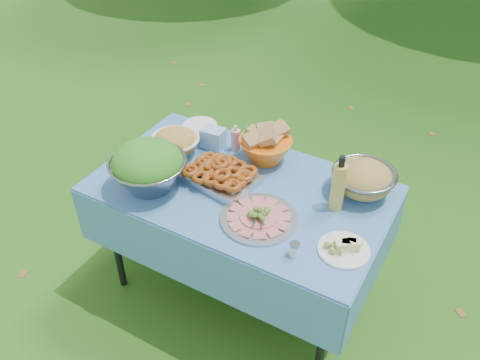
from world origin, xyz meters
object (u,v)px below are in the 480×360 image
picnic_table (240,241)px  salad_bowl (148,166)px  oil_bottle (339,183)px  charcuterie_platter (259,213)px  bread_bowl (266,144)px  plate_stack (200,129)px  pasta_bowl_steel (364,178)px

picnic_table → salad_bowl: salad_bowl is taller
oil_bottle → picnic_table: bearing=-169.0°
salad_bowl → charcuterie_platter: salad_bowl is taller
bread_bowl → salad_bowl: bearing=-128.0°
salad_bowl → oil_bottle: size_ratio=1.30×
salad_bowl → plate_stack: salad_bowl is taller
salad_bowl → charcuterie_platter: bearing=5.2°
bread_bowl → charcuterie_platter: (0.20, -0.44, -0.05)m
salad_bowl → oil_bottle: (0.86, 0.31, 0.02)m
pasta_bowl_steel → charcuterie_platter: 0.55m
plate_stack → charcuterie_platter: (0.64, -0.49, 0.01)m
plate_stack → charcuterie_platter: 0.81m
bread_bowl → picnic_table: bearing=-88.9°
charcuterie_platter → picnic_table: bearing=139.1°
pasta_bowl_steel → oil_bottle: size_ratio=1.05×
pasta_bowl_steel → charcuterie_platter: (-0.34, -0.43, -0.04)m
picnic_table → pasta_bowl_steel: pasta_bowl_steel is taller
salad_bowl → charcuterie_platter: 0.59m
charcuterie_platter → oil_bottle: oil_bottle is taller
charcuterie_platter → bread_bowl: bearing=114.0°
pasta_bowl_steel → oil_bottle: 0.20m
salad_bowl → bread_bowl: salad_bowl is taller
salad_bowl → oil_bottle: 0.92m
picnic_table → salad_bowl: 0.68m
bread_bowl → oil_bottle: size_ratio=0.97×
bread_bowl → charcuterie_platter: 0.49m
plate_stack → pasta_bowl_steel: 0.99m
bread_bowl → pasta_bowl_steel: bread_bowl is taller
oil_bottle → plate_stack: bearing=165.9°
picnic_table → salad_bowl: size_ratio=3.83×
oil_bottle → salad_bowl: bearing=-160.2°
salad_bowl → bread_bowl: 0.63m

